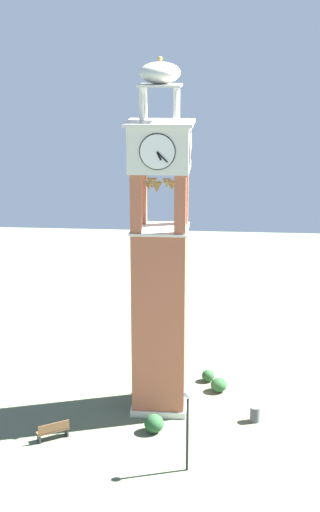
{
  "coord_description": "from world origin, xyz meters",
  "views": [
    {
      "loc": [
        35.89,
        3.04,
        18.55
      ],
      "look_at": [
        0.0,
        0.0,
        8.43
      ],
      "focal_mm": 51.44,
      "sensor_mm": 36.0,
      "label": 1
    }
  ],
  "objects_px": {
    "trash_bin": "(255,414)",
    "clock_tower": "(160,272)",
    "lamp_post": "(188,416)",
    "park_bench": "(53,431)"
  },
  "relations": [
    {
      "from": "clock_tower",
      "to": "trash_bin",
      "type": "height_order",
      "value": "clock_tower"
    },
    {
      "from": "lamp_post",
      "to": "trash_bin",
      "type": "height_order",
      "value": "lamp_post"
    },
    {
      "from": "clock_tower",
      "to": "park_bench",
      "type": "distance_m",
      "value": 9.53
    },
    {
      "from": "park_bench",
      "to": "lamp_post",
      "type": "xyz_separation_m",
      "value": [
        2.18,
        6.72,
        2.25
      ]
    },
    {
      "from": "clock_tower",
      "to": "trash_bin",
      "type": "relative_size",
      "value": 22.85
    },
    {
      "from": "park_bench",
      "to": "trash_bin",
      "type": "height_order",
      "value": "park_bench"
    },
    {
      "from": "park_bench",
      "to": "clock_tower",
      "type": "bearing_deg",
      "value": 128.99
    },
    {
      "from": "clock_tower",
      "to": "lamp_post",
      "type": "bearing_deg",
      "value": 15.94
    },
    {
      "from": "trash_bin",
      "to": "clock_tower",
      "type": "bearing_deg",
      "value": -104.51
    },
    {
      "from": "clock_tower",
      "to": "trash_bin",
      "type": "xyz_separation_m",
      "value": [
        1.31,
        5.06,
        -7.17
      ]
    }
  ]
}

